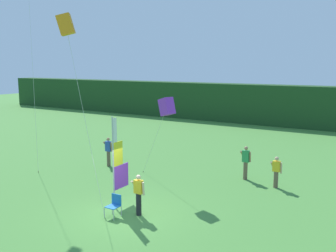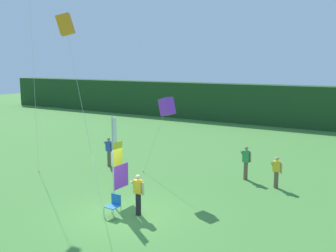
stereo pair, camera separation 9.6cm
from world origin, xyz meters
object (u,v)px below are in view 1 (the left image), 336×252
Objects in this scene: person_near_banner at (139,194)px; kite_purple_box_1 at (167,107)px; person_far_left at (276,171)px; person_far_right at (246,162)px; banner_flag at (118,163)px; person_mid_field at (108,151)px; kite_orange_box_0 at (66,25)px; folding_chair at (114,204)px.

person_near_banner is 4.80m from kite_purple_box_1.
kite_purple_box_1 is (-4.60, -2.86, 3.22)m from person_far_left.
kite_purple_box_1 is (-2.83, -3.38, 3.09)m from person_far_right.
banner_flag is at bearing 162.24° from person_near_banner.
person_far_right is at bearing 74.03° from person_near_banner.
banner_flag reaches higher than person_mid_field.
kite_purple_box_1 is at bearing 71.71° from kite_orange_box_0.
person_near_banner is 7.17m from kite_orange_box_0.
kite_orange_box_0 is at bearing -129.02° from person_far_left.
person_far_left is at bearing 59.59° from person_near_banner.
person_near_banner is 1.91× the size of folding_chair.
folding_chair is (-2.74, -7.51, -0.45)m from person_far_right.
person_far_right is at bearing 62.16° from banner_flag.
person_far_left is 11.88m from kite_orange_box_0.
kite_orange_box_0 reaches higher than person_mid_field.
kite_purple_box_1 is at bearing -148.11° from person_far_left.
kite_orange_box_0 reaches higher than banner_flag.
person_far_right is (-1.78, 0.51, 0.13)m from person_far_left.
person_far_right is (7.95, 1.79, 0.03)m from person_mid_field.
person_far_right is (1.97, 6.90, 0.06)m from person_near_banner.
kite_orange_box_0 is at bearing -159.36° from folding_chair.
person_mid_field is 1.96× the size of folding_chair.
kite_orange_box_0 is (-4.40, -8.14, 6.58)m from person_far_right.
person_far_right reaches higher than person_far_left.
folding_chair is at bearing 20.64° from kite_orange_box_0.
person_mid_field is 8.15m from person_far_right.
person_far_right is 11.35m from kite_orange_box_0.
person_mid_field is at bearing 132.31° from folding_chair.
banner_flag is 7.35m from person_far_right.
banner_flag is 5.99m from kite_orange_box_0.
kite_orange_box_0 is at bearing -108.29° from kite_purple_box_1.
banner_flag is 1.86m from folding_chair.
person_near_banner is 0.21× the size of kite_orange_box_0.
person_far_left is 8.34m from folding_chair.
person_near_banner is 1.08× the size of person_far_left.
banner_flag is 2.19× the size of person_far_right.
person_far_left is 0.35× the size of kite_purple_box_1.
person_far_right is at bearing 61.59° from kite_orange_box_0.
person_far_right is 8.01m from folding_chair.
person_mid_field is at bearing -167.32° from person_far_right.
kite_purple_box_1 is at bearing -17.24° from person_mid_field.
person_mid_field is 7.75m from folding_chair.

